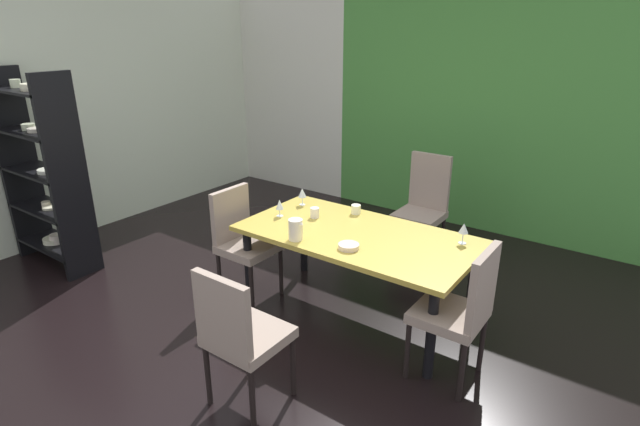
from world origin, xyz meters
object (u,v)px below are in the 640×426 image
at_px(chair_head_near, 239,332).
at_px(wine_glass_near_window, 280,205).
at_px(cup_center, 315,213).
at_px(chair_right_near, 462,308).
at_px(display_shelf, 43,172).
at_px(cup_front, 356,209).
at_px(pitcher_left, 296,229).
at_px(dining_table, 357,242).
at_px(wine_glass_rear, 464,229).
at_px(wine_glass_east, 302,193).
at_px(serving_bowl_near_shelf, 349,246).
at_px(chair_left_near, 242,237).
at_px(chair_head_far, 424,203).

relative_size(chair_head_near, wine_glass_near_window, 6.46).
bearing_deg(cup_center, chair_head_near, -71.44).
height_order(chair_right_near, display_shelf, display_shelf).
relative_size(cup_front, pitcher_left, 0.49).
relative_size(dining_table, chair_right_near, 1.88).
xyz_separation_m(display_shelf, wine_glass_near_window, (2.23, 0.86, -0.12)).
bearing_deg(wine_glass_rear, display_shelf, -161.61).
xyz_separation_m(dining_table, wine_glass_east, (-0.75, 0.27, 0.19)).
height_order(wine_glass_east, wine_glass_rear, wine_glass_rear).
height_order(chair_head_near, serving_bowl_near_shelf, chair_head_near).
distance_m(chair_head_near, wine_glass_near_window, 1.49).
height_order(serving_bowl_near_shelf, pitcher_left, pitcher_left).
distance_m(wine_glass_near_window, cup_center, 0.31).
relative_size(chair_head_near, wine_glass_rear, 5.99).
relative_size(dining_table, pitcher_left, 11.20).
height_order(wine_glass_near_window, pitcher_left, pitcher_left).
xyz_separation_m(chair_left_near, wine_glass_near_window, (0.25, 0.22, 0.29)).
distance_m(dining_table, wine_glass_near_window, 0.76).
xyz_separation_m(chair_right_near, wine_glass_east, (-1.74, 0.56, 0.29)).
xyz_separation_m(dining_table, cup_center, (-0.47, 0.08, 0.12)).
xyz_separation_m(chair_left_near, wine_glass_east, (0.23, 0.56, 0.30)).
xyz_separation_m(chair_head_far, wine_glass_rear, (0.78, -1.04, 0.27)).
height_order(chair_head_near, wine_glass_near_window, chair_head_near).
distance_m(chair_head_far, cup_front, 1.02).
xyz_separation_m(serving_bowl_near_shelf, cup_center, (-0.58, 0.36, 0.02)).
xyz_separation_m(dining_table, chair_head_near, (-0.00, -1.33, -0.11)).
bearing_deg(chair_head_far, display_shelf, 37.87).
relative_size(chair_left_near, cup_center, 11.24).
relative_size(chair_right_near, wine_glass_near_window, 6.61).
distance_m(chair_head_near, wine_glass_east, 1.79).
xyz_separation_m(chair_right_near, wine_glass_rear, (-0.24, 0.59, 0.30)).
bearing_deg(serving_bowl_near_shelf, wine_glass_rear, 42.08).
height_order(dining_table, cup_center, cup_center).
bearing_deg(chair_right_near, pitcher_left, 93.80).
distance_m(chair_head_near, pitcher_left, 1.04).
height_order(wine_glass_east, serving_bowl_near_shelf, wine_glass_east).
relative_size(dining_table, chair_head_far, 1.74).
relative_size(chair_head_near, serving_bowl_near_shelf, 6.23).
distance_m(chair_head_far, pitcher_left, 1.76).
relative_size(display_shelf, cup_front, 23.20).
height_order(chair_head_far, pitcher_left, chair_head_far).
height_order(dining_table, chair_head_far, chair_head_far).
distance_m(dining_table, cup_center, 0.50).
xyz_separation_m(wine_glass_near_window, wine_glass_rear, (1.48, 0.37, 0.02)).
relative_size(dining_table, chair_left_near, 1.92).
height_order(wine_glass_near_window, serving_bowl_near_shelf, wine_glass_near_window).
distance_m(cup_center, pitcher_left, 0.49).
bearing_deg(wine_glass_east, cup_center, -34.02).
height_order(chair_head_far, wine_glass_rear, chair_head_far).
bearing_deg(wine_glass_east, serving_bowl_near_shelf, -32.77).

